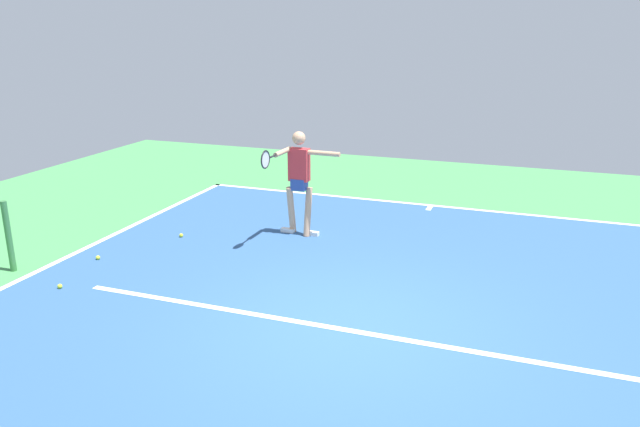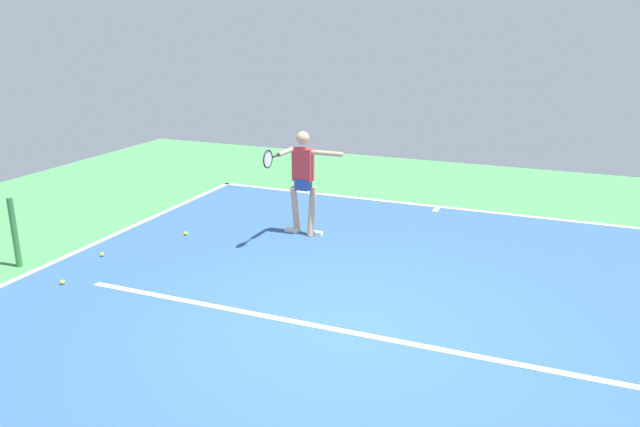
% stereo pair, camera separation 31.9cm
% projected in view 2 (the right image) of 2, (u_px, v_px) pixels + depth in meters
% --- Properties ---
extents(ground_plane, '(19.43, 19.43, 0.00)m').
position_uv_depth(ground_plane, '(344.00, 328.00, 7.40)').
color(ground_plane, '#428E4C').
extents(court_surface, '(9.78, 11.11, 0.00)m').
position_uv_depth(court_surface, '(344.00, 327.00, 7.40)').
color(court_surface, '#2D5484').
rests_on(court_surface, ground_plane).
extents(court_line_baseline_near, '(9.78, 0.10, 0.01)m').
position_uv_depth(court_line_baseline_near, '(438.00, 207.00, 12.27)').
color(court_line_baseline_near, white).
rests_on(court_line_baseline_near, ground_plane).
extents(court_line_sideline_right, '(0.10, 11.11, 0.01)m').
position_uv_depth(court_line_sideline_right, '(37.00, 269.00, 9.14)').
color(court_line_sideline_right, white).
rests_on(court_line_sideline_right, ground_plane).
extents(court_line_service, '(7.33, 0.10, 0.01)m').
position_uv_depth(court_line_service, '(341.00, 330.00, 7.33)').
color(court_line_service, white).
rests_on(court_line_service, ground_plane).
extents(court_line_centre_mark, '(0.10, 0.30, 0.01)m').
position_uv_depth(court_line_centre_mark, '(436.00, 209.00, 12.10)').
color(court_line_centre_mark, white).
rests_on(court_line_centre_mark, ground_plane).
extents(net_post, '(0.09, 0.09, 1.07)m').
position_uv_depth(net_post, '(15.00, 233.00, 9.11)').
color(net_post, '#38753D').
rests_on(net_post, ground_plane).
extents(tennis_player, '(1.07, 1.18, 1.80)m').
position_uv_depth(tennis_player, '(303.00, 176.00, 10.37)').
color(tennis_player, tan).
rests_on(tennis_player, ground_plane).
extents(tennis_ball_near_service_line, '(0.07, 0.07, 0.07)m').
position_uv_depth(tennis_ball_near_service_line, '(62.00, 282.00, 8.62)').
color(tennis_ball_near_service_line, '#CCE033').
rests_on(tennis_ball_near_service_line, ground_plane).
extents(tennis_ball_by_baseline, '(0.07, 0.07, 0.07)m').
position_uv_depth(tennis_ball_by_baseline, '(102.00, 255.00, 9.64)').
color(tennis_ball_by_baseline, '#CCE033').
rests_on(tennis_ball_by_baseline, ground_plane).
extents(tennis_ball_centre_court, '(0.07, 0.07, 0.07)m').
position_uv_depth(tennis_ball_centre_court, '(186.00, 234.00, 10.60)').
color(tennis_ball_centre_court, yellow).
rests_on(tennis_ball_centre_court, ground_plane).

